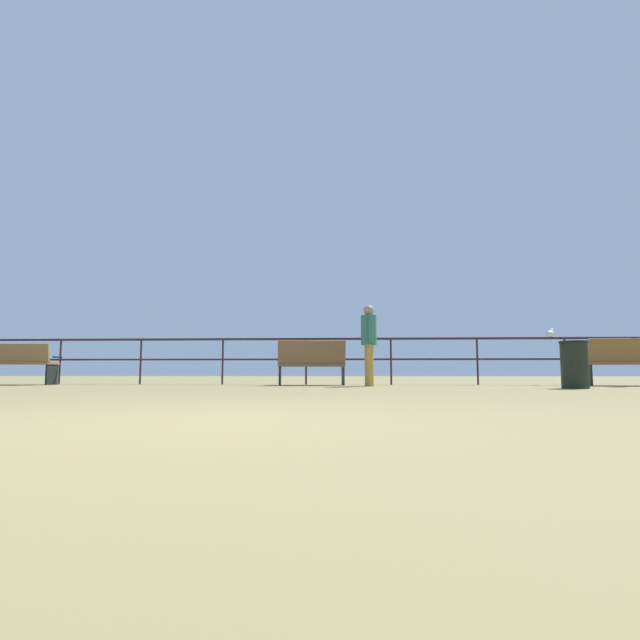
{
  "coord_description": "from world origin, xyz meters",
  "views": [
    {
      "loc": [
        0.92,
        -2.89,
        0.29
      ],
      "look_at": [
        0.35,
        8.12,
        1.42
      ],
      "focal_mm": 28.27,
      "sensor_mm": 36.0,
      "label": 1
    }
  ],
  "objects_px": {
    "person_by_bench": "(369,339)",
    "seagull_on_rail": "(551,333)",
    "trash_bin": "(574,365)",
    "bench_near_right": "(631,360)",
    "bench_near_left": "(312,361)",
    "bench_far_left": "(15,361)"
  },
  "relations": [
    {
      "from": "person_by_bench",
      "to": "seagull_on_rail",
      "type": "bearing_deg",
      "value": 17.44
    },
    {
      "from": "bench_far_left",
      "to": "bench_near_left",
      "type": "distance_m",
      "value": 6.61
    },
    {
      "from": "person_by_bench",
      "to": "trash_bin",
      "type": "bearing_deg",
      "value": -19.17
    },
    {
      "from": "bench_far_left",
      "to": "bench_near_right",
      "type": "height_order",
      "value": "bench_near_right"
    },
    {
      "from": "bench_near_left",
      "to": "person_by_bench",
      "type": "xyz_separation_m",
      "value": [
        1.21,
        -0.6,
        0.43
      ]
    },
    {
      "from": "bench_near_right",
      "to": "trash_bin",
      "type": "height_order",
      "value": "bench_near_right"
    },
    {
      "from": "bench_near_left",
      "to": "trash_bin",
      "type": "distance_m",
      "value": 5.05
    },
    {
      "from": "person_by_bench",
      "to": "seagull_on_rail",
      "type": "xyz_separation_m",
      "value": [
        4.13,
        1.3,
        0.21
      ]
    },
    {
      "from": "bench_far_left",
      "to": "person_by_bench",
      "type": "distance_m",
      "value": 7.85
    },
    {
      "from": "bench_far_left",
      "to": "bench_near_right",
      "type": "distance_m",
      "value": 13.27
    },
    {
      "from": "bench_near_left",
      "to": "person_by_bench",
      "type": "height_order",
      "value": "person_by_bench"
    },
    {
      "from": "person_by_bench",
      "to": "trash_bin",
      "type": "distance_m",
      "value": 3.75
    },
    {
      "from": "trash_bin",
      "to": "person_by_bench",
      "type": "bearing_deg",
      "value": 160.83
    },
    {
      "from": "bench_near_right",
      "to": "seagull_on_rail",
      "type": "height_order",
      "value": "seagull_on_rail"
    },
    {
      "from": "bench_near_left",
      "to": "seagull_on_rail",
      "type": "distance_m",
      "value": 5.42
    },
    {
      "from": "bench_near_left",
      "to": "bench_near_right",
      "type": "bearing_deg",
      "value": -0.07
    },
    {
      "from": "person_by_bench",
      "to": "seagull_on_rail",
      "type": "height_order",
      "value": "person_by_bench"
    },
    {
      "from": "person_by_bench",
      "to": "trash_bin",
      "type": "relative_size",
      "value": 1.99
    },
    {
      "from": "bench_far_left",
      "to": "bench_near_left",
      "type": "xyz_separation_m",
      "value": [
        6.61,
        -0.0,
        -0.0
      ]
    },
    {
      "from": "bench_near_left",
      "to": "person_by_bench",
      "type": "distance_m",
      "value": 1.41
    },
    {
      "from": "person_by_bench",
      "to": "bench_near_right",
      "type": "bearing_deg",
      "value": 6.13
    },
    {
      "from": "person_by_bench",
      "to": "bench_far_left",
      "type": "bearing_deg",
      "value": 175.61
    }
  ]
}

